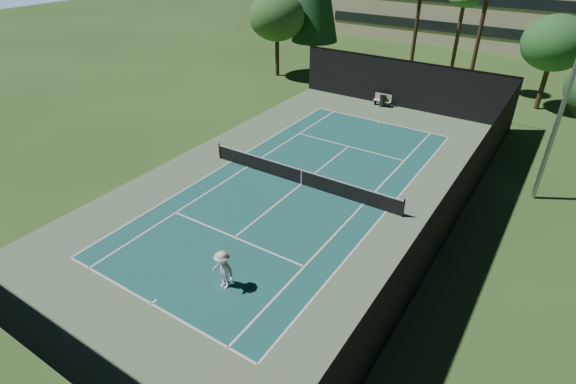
# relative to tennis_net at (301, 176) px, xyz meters

# --- Properties ---
(ground) EXTENTS (160.00, 160.00, 0.00)m
(ground) POSITION_rel_tennis_net_xyz_m (0.00, 0.00, -0.56)
(ground) COLOR #2F531F
(ground) RESTS_ON ground
(apron_slab) EXTENTS (18.00, 32.00, 0.01)m
(apron_slab) POSITION_rel_tennis_net_xyz_m (0.00, 0.00, -0.55)
(apron_slab) COLOR #5C7A56
(apron_slab) RESTS_ON ground
(court_surface) EXTENTS (10.97, 23.77, 0.01)m
(court_surface) POSITION_rel_tennis_net_xyz_m (0.00, 0.00, -0.55)
(court_surface) COLOR #1C5A56
(court_surface) RESTS_ON ground
(court_lines) EXTENTS (11.07, 23.87, 0.01)m
(court_lines) POSITION_rel_tennis_net_xyz_m (0.00, 0.00, -0.54)
(court_lines) COLOR white
(court_lines) RESTS_ON ground
(tennis_net) EXTENTS (12.90, 0.10, 1.10)m
(tennis_net) POSITION_rel_tennis_net_xyz_m (0.00, 0.00, 0.00)
(tennis_net) COLOR black
(tennis_net) RESTS_ON ground
(fence) EXTENTS (18.04, 32.05, 4.03)m
(fence) POSITION_rel_tennis_net_xyz_m (0.00, 0.06, 1.45)
(fence) COLOR black
(fence) RESTS_ON ground
(player) EXTENTS (1.30, 0.84, 1.90)m
(player) POSITION_rel_tennis_net_xyz_m (1.88, -9.42, 0.39)
(player) COLOR white
(player) RESTS_ON ground
(tennis_ball_a) EXTENTS (0.06, 0.06, 0.06)m
(tennis_ball_a) POSITION_rel_tennis_net_xyz_m (-4.71, -9.91, -0.53)
(tennis_ball_a) COLOR #C8DA31
(tennis_ball_a) RESTS_ON ground
(tennis_ball_b) EXTENTS (0.07, 0.07, 0.07)m
(tennis_ball_b) POSITION_rel_tennis_net_xyz_m (-1.24, 3.94, -0.52)
(tennis_ball_b) COLOR #B5D02F
(tennis_ball_b) RESTS_ON ground
(tennis_ball_c) EXTENTS (0.06, 0.06, 0.06)m
(tennis_ball_c) POSITION_rel_tennis_net_xyz_m (1.39, 1.81, -0.53)
(tennis_ball_c) COLOR #C5D530
(tennis_ball_c) RESTS_ON ground
(tennis_ball_d) EXTENTS (0.06, 0.06, 0.06)m
(tennis_ball_d) POSITION_rel_tennis_net_xyz_m (-4.30, 4.78, -0.53)
(tennis_ball_d) COLOR #EBF437
(tennis_ball_d) RESTS_ON ground
(park_bench) EXTENTS (1.50, 0.45, 1.02)m
(park_bench) POSITION_rel_tennis_net_xyz_m (-1.31, 15.50, -0.01)
(park_bench) COLOR beige
(park_bench) RESTS_ON ground
(trash_bin) EXTENTS (0.56, 0.56, 0.95)m
(trash_bin) POSITION_rel_tennis_net_xyz_m (-1.22, 15.30, -0.08)
(trash_bin) COLOR black
(trash_bin) RESTS_ON ground
(palm_b) EXTENTS (2.80, 2.80, 8.42)m
(palm_b) POSITION_rel_tennis_net_xyz_m (1.50, 26.00, 6.80)
(palm_b) COLOR #4C3820
(palm_b) RESTS_ON ground
(decid_tree_a) EXTENTS (5.12, 5.12, 7.62)m
(decid_tree_a) POSITION_rel_tennis_net_xyz_m (10.00, 22.00, 4.86)
(decid_tree_a) COLOR #42301C
(decid_tree_a) RESTS_ON ground
(decid_tree_c) EXTENTS (5.44, 5.44, 8.09)m
(decid_tree_c) POSITION_rel_tennis_net_xyz_m (-14.00, 18.00, 5.21)
(decid_tree_c) COLOR #3F2C1B
(decid_tree_c) RESTS_ON ground
(campus_building) EXTENTS (40.50, 12.50, 8.30)m
(campus_building) POSITION_rel_tennis_net_xyz_m (0.00, 45.98, 3.65)
(campus_building) COLOR #BCB292
(campus_building) RESTS_ON ground
(light_pole) EXTENTS (0.90, 0.25, 12.22)m
(light_pole) POSITION_rel_tennis_net_xyz_m (12.00, 6.00, 5.90)
(light_pole) COLOR #94989D
(light_pole) RESTS_ON ground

